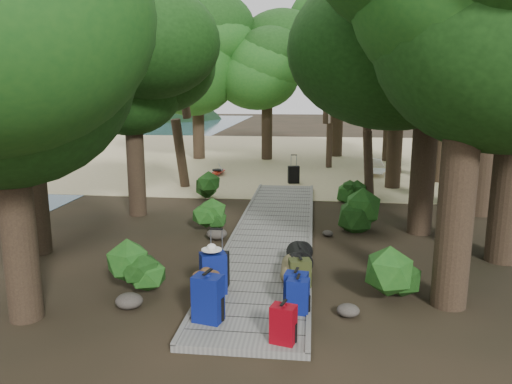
% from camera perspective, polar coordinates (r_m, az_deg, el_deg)
% --- Properties ---
extents(ground, '(120.00, 120.00, 0.00)m').
position_cam_1_polar(ground, '(11.98, 1.61, -6.28)').
color(ground, '#332619').
rests_on(ground, ground).
extents(sand_beach, '(40.00, 22.00, 0.02)m').
position_cam_1_polar(sand_beach, '(27.61, 4.49, 4.10)').
color(sand_beach, tan).
rests_on(sand_beach, ground).
extents(boardwalk, '(2.00, 12.00, 0.12)m').
position_cam_1_polar(boardwalk, '(12.91, 2.00, -4.65)').
color(boardwalk, gray).
rests_on(boardwalk, ground).
extents(backpack_left_a, '(0.50, 0.40, 0.83)m').
position_cam_1_polar(backpack_left_a, '(7.99, -5.51, -11.76)').
color(backpack_left_a, navy).
rests_on(backpack_left_a, boardwalk).
extents(backpack_left_b, '(0.42, 0.37, 0.65)m').
position_cam_1_polar(backpack_left_b, '(8.33, -5.50, -11.41)').
color(backpack_left_b, black).
rests_on(backpack_left_b, boardwalk).
extents(backpack_left_c, '(0.53, 0.47, 0.83)m').
position_cam_1_polar(backpack_left_c, '(9.00, -4.92, -8.98)').
color(backpack_left_c, navy).
rests_on(backpack_left_c, boardwalk).
extents(backpack_right_a, '(0.40, 0.33, 0.63)m').
position_cam_1_polar(backpack_right_a, '(7.39, 3.15, -14.63)').
color(backpack_right_a, maroon).
rests_on(backpack_right_a, boardwalk).
extents(backpack_right_b, '(0.38, 0.29, 0.64)m').
position_cam_1_polar(backpack_right_b, '(8.29, 4.83, -11.57)').
color(backpack_right_b, navy).
rests_on(backpack_right_b, boardwalk).
extents(backpack_right_c, '(0.41, 0.32, 0.65)m').
position_cam_1_polar(backpack_right_c, '(8.53, 4.61, -10.83)').
color(backpack_right_c, navy).
rests_on(backpack_right_c, boardwalk).
extents(backpack_right_d, '(0.44, 0.35, 0.59)m').
position_cam_1_polar(backpack_right_d, '(9.28, 5.02, -9.09)').
color(backpack_right_d, '#343A16').
rests_on(backpack_right_d, boardwalk).
extents(duffel_right_khaki, '(0.44, 0.64, 0.42)m').
position_cam_1_polar(duffel_right_khaki, '(9.65, 4.14, -8.79)').
color(duffel_right_khaki, brown).
rests_on(duffel_right_khaki, boardwalk).
extents(duffel_right_black, '(0.57, 0.80, 0.47)m').
position_cam_1_polar(duffel_right_black, '(10.23, 4.97, -7.44)').
color(duffel_right_black, black).
rests_on(duffel_right_black, boardwalk).
extents(suitcase_on_boardwalk, '(0.43, 0.25, 0.66)m').
position_cam_1_polar(suitcase_on_boardwalk, '(9.32, -4.48, -8.78)').
color(suitcase_on_boardwalk, black).
rests_on(suitcase_on_boardwalk, boardwalk).
extents(lone_suitcase_on_sand, '(0.48, 0.35, 0.68)m').
position_cam_1_polar(lone_suitcase_on_sand, '(19.71, 4.32, 2.00)').
color(lone_suitcase_on_sand, black).
rests_on(lone_suitcase_on_sand, sand_beach).
extents(hat_brown, '(0.43, 0.43, 0.13)m').
position_cam_1_polar(hat_brown, '(8.15, -5.72, -8.96)').
color(hat_brown, '#51351E').
rests_on(hat_brown, backpack_left_b).
extents(hat_white, '(0.36, 0.36, 0.12)m').
position_cam_1_polar(hat_white, '(8.80, -5.10, -6.22)').
color(hat_white, silver).
rests_on(hat_white, backpack_left_c).
extents(kayak, '(1.32, 3.43, 0.33)m').
position_cam_1_polar(kayak, '(21.50, -4.41, 2.36)').
color(kayak, '#9F200D').
rests_on(kayak, sand_beach).
extents(sun_lounger, '(1.42, 2.15, 0.66)m').
position_cam_1_polar(sun_lounger, '(21.99, 13.70, 2.70)').
color(sun_lounger, silver).
rests_on(sun_lounger, sand_beach).
extents(tree_right_a, '(5.15, 5.15, 8.58)m').
position_cam_1_polar(tree_right_a, '(8.81, 23.19, 14.59)').
color(tree_right_a, black).
rests_on(tree_right_a, ground).
extents(tree_right_c, '(5.09, 5.09, 8.82)m').
position_cam_1_polar(tree_right_c, '(13.27, 19.34, 14.16)').
color(tree_right_c, black).
rests_on(tree_right_c, ground).
extents(tree_right_d, '(5.76, 5.76, 10.56)m').
position_cam_1_polar(tree_right_d, '(16.02, 25.66, 16.31)').
color(tree_right_d, black).
rests_on(tree_right_d, ground).
extents(tree_right_e, '(4.49, 4.49, 8.07)m').
position_cam_1_polar(tree_right_e, '(19.23, 15.96, 12.35)').
color(tree_right_e, black).
rests_on(tree_right_e, ground).
extents(tree_right_f, '(5.18, 5.18, 9.25)m').
position_cam_1_polar(tree_right_f, '(21.12, 21.23, 13.52)').
color(tree_right_f, black).
rests_on(tree_right_f, ground).
extents(tree_left_a, '(4.60, 4.60, 7.67)m').
position_cam_1_polar(tree_left_a, '(8.51, -26.94, 11.33)').
color(tree_left_a, black).
rests_on(tree_left_a, ground).
extents(tree_left_b, '(4.53, 4.53, 8.16)m').
position_cam_1_polar(tree_left_b, '(12.06, -25.10, 12.45)').
color(tree_left_b, black).
rests_on(tree_left_b, ground).
extents(tree_left_c, '(4.22, 4.22, 7.34)m').
position_cam_1_polar(tree_left_c, '(14.87, -13.98, 11.30)').
color(tree_left_c, black).
rests_on(tree_left_c, ground).
extents(tree_back_a, '(4.64, 4.64, 8.03)m').
position_cam_1_polar(tree_back_a, '(26.12, 1.28, 12.50)').
color(tree_back_a, black).
rests_on(tree_back_a, ground).
extents(tree_back_b, '(5.48, 5.48, 9.79)m').
position_cam_1_polar(tree_back_b, '(27.75, 9.42, 14.13)').
color(tree_back_b, black).
rests_on(tree_back_b, ground).
extents(tree_back_c, '(4.81, 4.81, 8.66)m').
position_cam_1_polar(tree_back_c, '(26.45, 15.33, 12.77)').
color(tree_back_c, black).
rests_on(tree_back_c, ground).
extents(tree_back_d, '(5.27, 5.27, 8.79)m').
position_cam_1_polar(tree_back_d, '(26.55, -6.73, 13.23)').
color(tree_back_d, black).
rests_on(tree_back_d, ground).
extents(palm_right_a, '(4.11, 4.11, 7.01)m').
position_cam_1_polar(palm_right_a, '(16.77, 13.73, 10.78)').
color(palm_right_a, '#163B10').
rests_on(palm_right_a, ground).
extents(palm_right_b, '(4.79, 4.79, 9.25)m').
position_cam_1_polar(palm_right_b, '(23.08, 16.34, 13.63)').
color(palm_right_b, '#163B10').
rests_on(palm_right_b, ground).
extents(palm_right_c, '(3.89, 3.89, 6.19)m').
position_cam_1_polar(palm_right_c, '(23.76, 9.04, 10.20)').
color(palm_right_c, '#163B10').
rests_on(palm_right_c, ground).
extents(palm_left_a, '(4.90, 4.90, 7.80)m').
position_cam_1_polar(palm_left_a, '(18.90, -9.32, 12.23)').
color(palm_left_a, '#163B10').
rests_on(palm_left_a, ground).
extents(rock_left_a, '(0.48, 0.43, 0.26)m').
position_cam_1_polar(rock_left_a, '(9.05, -14.30, -11.97)').
color(rock_left_a, '#4C473F').
rests_on(rock_left_a, ground).
extents(rock_left_b, '(0.39, 0.35, 0.21)m').
position_cam_1_polar(rock_left_b, '(10.29, -13.52, -9.08)').
color(rock_left_b, '#4C473F').
rests_on(rock_left_b, ground).
extents(rock_left_c, '(0.52, 0.47, 0.28)m').
position_cam_1_polar(rock_left_c, '(12.54, -4.49, -4.79)').
color(rock_left_c, '#4C473F').
rests_on(rock_left_c, ground).
extents(rock_left_d, '(0.34, 0.30, 0.19)m').
position_cam_1_polar(rock_left_d, '(15.41, -6.03, -1.84)').
color(rock_left_d, '#4C473F').
rests_on(rock_left_d, ground).
extents(rock_right_a, '(0.38, 0.34, 0.21)m').
position_cam_1_polar(rock_right_a, '(8.64, 10.49, -13.15)').
color(rock_right_a, '#4C473F').
rests_on(rock_right_a, ground).
extents(rock_right_b, '(0.49, 0.44, 0.27)m').
position_cam_1_polar(rock_right_b, '(11.04, 14.89, -7.56)').
color(rock_right_b, '#4C473F').
rests_on(rock_right_b, ground).
extents(rock_right_c, '(0.27, 0.25, 0.15)m').
position_cam_1_polar(rock_right_c, '(12.92, 8.20, -4.68)').
color(rock_right_c, '#4C473F').
rests_on(rock_right_c, ground).
extents(shrub_left_a, '(1.09, 1.09, 0.98)m').
position_cam_1_polar(shrub_left_a, '(9.40, -13.45, -8.63)').
color(shrub_left_a, '#1A4E17').
rests_on(shrub_left_a, ground).
extents(shrub_left_b, '(0.87, 0.87, 0.78)m').
position_cam_1_polar(shrub_left_b, '(13.20, -5.16, -2.82)').
color(shrub_left_b, '#1A4E17').
rests_on(shrub_left_b, ground).
extents(shrub_left_c, '(1.07, 1.07, 0.96)m').
position_cam_1_polar(shrub_left_c, '(16.91, -5.49, 0.74)').
color(shrub_left_c, '#1A4E17').
rests_on(shrub_left_c, ground).
extents(shrub_right_a, '(0.98, 0.98, 0.88)m').
position_cam_1_polar(shrub_right_a, '(9.36, 15.70, -9.16)').
color(shrub_right_a, '#1A4E17').
rests_on(shrub_right_a, ground).
extents(shrub_right_b, '(1.11, 1.11, 0.99)m').
position_cam_1_polar(shrub_right_b, '(13.40, 12.16, -2.35)').
color(shrub_right_b, '#1A4E17').
rests_on(shrub_right_b, ground).
extents(shrub_right_c, '(0.78, 0.78, 0.70)m').
position_cam_1_polar(shrub_right_c, '(16.79, 10.78, 0.05)').
color(shrub_right_c, '#1A4E17').
rests_on(shrub_right_c, ground).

